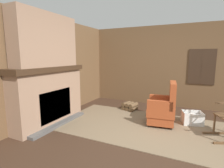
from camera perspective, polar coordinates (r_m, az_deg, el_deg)
ground_plane at (r=3.29m, az=14.97°, el=-19.04°), size 14.00×14.00×0.00m
wood_panel_wall_left at (r=4.29m, az=-22.42°, el=4.31°), size 0.06×5.93×2.45m
wood_panel_wall_back at (r=5.59m, az=20.76°, el=5.39°), size 5.93×0.09×2.45m
fireplace_hearth at (r=4.19m, az=-19.67°, el=-3.64°), size 0.62×1.89×1.31m
chimney_breast at (r=4.12m, az=-20.73°, el=13.20°), size 0.36×1.58×1.13m
area_rug at (r=4.02m, az=10.08°, el=-13.42°), size 3.75×2.04×0.01m
armchair at (r=4.11m, az=16.34°, el=-7.84°), size 0.66×0.72×0.98m
firewood_stack at (r=5.06m, az=5.81°, el=-7.25°), size 0.43×0.40×0.22m
laundry_basket at (r=4.43m, az=24.71°, el=-10.06°), size 0.50×0.44×0.29m
oil_lamp_vase at (r=3.87m, az=-25.04°, el=6.14°), size 0.12×0.12×0.24m
storage_case at (r=4.39m, az=-17.47°, el=6.51°), size 0.15×0.26×0.12m
decorative_plate_on_mantel at (r=4.09m, az=-21.96°, el=7.12°), size 0.07×0.27×0.27m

